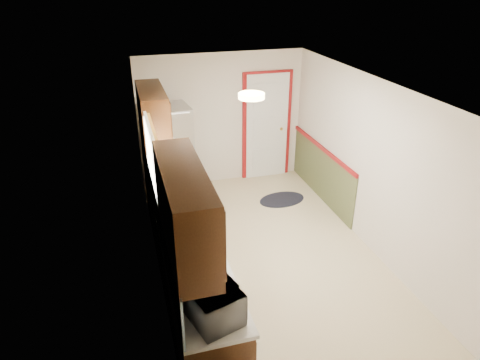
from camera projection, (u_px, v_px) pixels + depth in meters
room_shell at (268, 177)px, 5.59m from camera, size 3.20×5.20×2.52m
kitchen_run at (179, 228)px, 5.21m from camera, size 0.63×4.00×2.20m
back_wall_trim at (278, 136)px, 7.89m from camera, size 1.12×2.30×2.08m
ceiling_fixture at (251, 96)px, 4.84m from camera, size 0.30×0.30×0.06m
microwave at (211, 296)px, 3.64m from camera, size 0.49×0.66×0.40m
refrigerator at (171, 154)px, 7.27m from camera, size 0.76×0.74×1.66m
rug at (282, 199)px, 7.54m from camera, size 0.89×0.63×0.01m
cooktop at (167, 171)px, 6.36m from camera, size 0.47×0.56×0.02m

